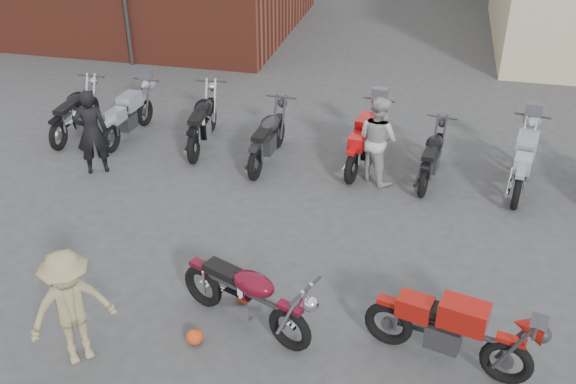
% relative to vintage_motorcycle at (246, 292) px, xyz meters
% --- Properties ---
extents(ground, '(90.00, 90.00, 0.00)m').
position_rel_vintage_motorcycle_xyz_m(ground, '(0.34, -0.05, -0.61)').
color(ground, '#3A3A3D').
extents(vintage_motorcycle, '(2.21, 1.45, 1.22)m').
position_rel_vintage_motorcycle_xyz_m(vintage_motorcycle, '(0.00, 0.00, 0.00)').
color(vintage_motorcycle, '#5C0B1C').
rests_on(vintage_motorcycle, ground).
extents(sportbike, '(2.20, 1.17, 1.22)m').
position_rel_vintage_motorcycle_xyz_m(sportbike, '(2.69, -0.06, -0.00)').
color(sportbike, '#A0140D').
rests_on(sportbike, ground).
extents(helmet, '(0.28, 0.28, 0.21)m').
position_rel_vintage_motorcycle_xyz_m(helmet, '(-0.60, -0.48, -0.50)').
color(helmet, '#C83E15').
rests_on(helmet, ground).
extents(person_dark, '(0.75, 0.67, 1.73)m').
position_rel_vintage_motorcycle_xyz_m(person_dark, '(-4.21, 3.69, 0.25)').
color(person_dark, black).
rests_on(person_dark, ground).
extents(person_light, '(1.06, 1.02, 1.72)m').
position_rel_vintage_motorcycle_xyz_m(person_light, '(1.23, 4.64, 0.25)').
color(person_light, '#A9AAA5').
rests_on(person_light, ground).
extents(person_tan, '(1.20, 1.18, 1.66)m').
position_rel_vintage_motorcycle_xyz_m(person_tan, '(-1.95, -1.07, 0.22)').
color(person_tan, '#93845B').
rests_on(person_tan, ground).
extents(row_bike_0, '(0.72, 2.06, 1.18)m').
position_rel_vintage_motorcycle_xyz_m(row_bike_0, '(-5.48, 5.20, -0.02)').
color(row_bike_0, black).
rests_on(row_bike_0, ground).
extents(row_bike_1, '(0.81, 2.04, 1.16)m').
position_rel_vintage_motorcycle_xyz_m(row_bike_1, '(-4.27, 5.33, -0.03)').
color(row_bike_1, '#9C9EAA').
rests_on(row_bike_1, ground).
extents(row_bike_2, '(0.94, 2.22, 1.25)m').
position_rel_vintage_motorcycle_xyz_m(row_bike_2, '(-2.55, 5.31, 0.01)').
color(row_bike_2, black).
rests_on(row_bike_2, ground).
extents(row_bike_3, '(0.80, 2.10, 1.20)m').
position_rel_vintage_motorcycle_xyz_m(row_bike_3, '(-1.00, 4.89, -0.01)').
color(row_bike_3, '#262528').
rests_on(row_bike_3, ground).
extents(row_bike_4, '(1.02, 2.18, 1.22)m').
position_rel_vintage_motorcycle_xyz_m(row_bike_4, '(0.92, 5.17, -0.00)').
color(row_bike_4, red).
rests_on(row_bike_4, ground).
extents(row_bike_5, '(0.89, 1.95, 1.09)m').
position_rel_vintage_motorcycle_xyz_m(row_bike_5, '(2.27, 4.90, -0.06)').
color(row_bike_5, black).
rests_on(row_bike_5, ground).
extents(row_bike_6, '(1.04, 2.24, 1.25)m').
position_rel_vintage_motorcycle_xyz_m(row_bike_6, '(3.94, 4.94, 0.01)').
color(row_bike_6, '#9BA0A9').
rests_on(row_bike_6, ground).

